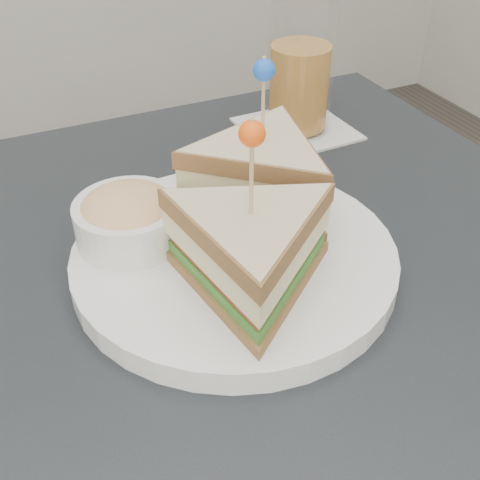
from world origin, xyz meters
TOP-DOWN VIEW (x-y plane):
  - table at (0.00, 0.00)m, footprint 0.80×0.80m
  - plate_meal at (0.02, 0.04)m, footprint 0.35×0.35m
  - drink_set at (0.21, 0.26)m, footprint 0.14×0.14m

SIDE VIEW (x-z plane):
  - table at x=0.00m, z-range 0.30..1.05m
  - plate_meal at x=0.02m, z-range 0.71..0.89m
  - drink_set at x=0.21m, z-range 0.74..0.91m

